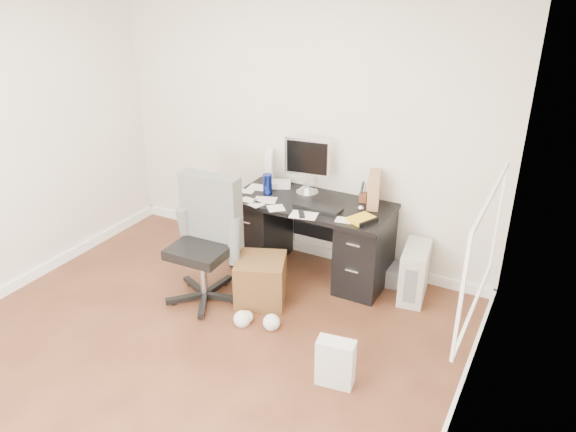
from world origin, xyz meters
name	(u,v)px	position (x,y,z in m)	size (l,w,h in m)	color
ground	(182,358)	(0.00, 0.00, 0.00)	(4.00, 4.00, 0.00)	#432115
room_shell	(169,155)	(0.03, 0.03, 1.66)	(4.02, 4.02, 2.71)	beige
desk	(311,235)	(0.30, 1.65, 0.40)	(1.50, 0.70, 0.75)	black
loose_papers	(290,200)	(0.10, 1.60, 0.75)	(1.10, 0.60, 0.00)	silver
lcd_monitor	(308,166)	(0.18, 1.81, 1.03)	(0.45, 0.26, 0.56)	silver
keyboard	(318,207)	(0.41, 1.54, 0.76)	(0.45, 0.15, 0.03)	black
computer_mouse	(361,208)	(0.78, 1.67, 0.78)	(0.06, 0.06, 0.06)	silver
travel_mug	(267,184)	(-0.16, 1.62, 0.85)	(0.09, 0.09, 0.20)	navy
white_binder	(269,169)	(-0.26, 1.83, 0.92)	(0.13, 0.29, 0.34)	white
magazine_file	(374,190)	(0.83, 1.83, 0.91)	(0.13, 0.27, 0.31)	#A4724F
pen_cup	(364,191)	(0.72, 1.88, 0.85)	(0.09, 0.09, 0.21)	#592C19
yellow_book	(362,219)	(0.87, 1.48, 0.77)	(0.17, 0.21, 0.04)	yellow
paper_remote	(304,214)	(0.37, 1.35, 0.76)	(0.24, 0.19, 0.02)	silver
office_chair	(201,243)	(-0.34, 0.77, 0.57)	(0.64, 0.64, 1.14)	#535552
pc_tower	(415,272)	(1.31, 1.70, 0.25)	(0.22, 0.49, 0.49)	#A7A397
shopping_bag	(335,363)	(1.15, 0.30, 0.19)	(0.27, 0.19, 0.37)	silver
wicker_basket	(261,280)	(0.13, 0.98, 0.21)	(0.42, 0.42, 0.42)	#472715
desk_printer	(388,274)	(1.04, 1.82, 0.09)	(0.30, 0.25, 0.18)	slate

